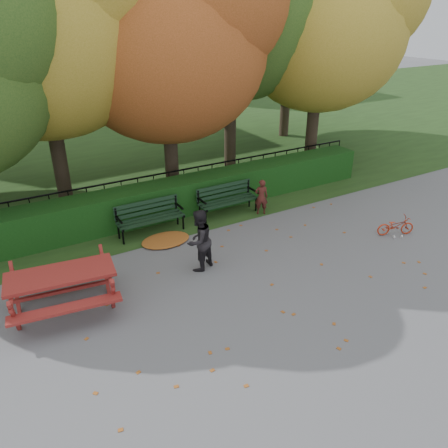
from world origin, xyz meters
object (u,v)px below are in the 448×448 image
bench_left (149,215)px  bench_right (227,197)px  tree_c (179,33)px  tree_b (50,11)px  bicycle (396,226)px  picnic_table (61,281)px  tree_g (301,11)px  adult (199,241)px  child (261,197)px  tree_e (334,21)px

bench_left → bench_right: (2.40, 0.00, 0.00)m
tree_c → tree_b: bearing=166.5°
bench_left → bicycle: 6.58m
bench_left → picnic_table: (-2.74, -2.33, 0.16)m
tree_b → tree_g: (10.78, 3.02, -0.03)m
bench_left → adult: bearing=-82.3°
adult → picnic_table: bearing=-22.3°
adult → bench_left: bearing=-105.1°
tree_c → child: 5.23m
adult → bicycle: size_ratio=1.46×
bicycle → child: bearing=61.7°
child → adult: 3.46m
tree_e → bench_left: tree_e is taller
tree_b → child: bearing=-38.9°
bench_right → child: size_ratio=1.68×
tree_b → tree_g: size_ratio=1.03×
tree_c → bench_left: size_ratio=4.44×
bench_right → tree_b: bearing=139.3°
tree_b → bicycle: bearing=-43.8°
tree_g → bench_right: tree_g is taller
tree_c → adult: 6.39m
tree_e → child: bearing=-150.4°
tree_g → adult: (-9.32, -8.36, -4.63)m
tree_g → bicycle: (-4.02, -9.49, -5.11)m
picnic_table → child: bearing=24.3°
bench_right → tree_c: bearing=96.7°
child → tree_g: bearing=-109.1°
tree_b → tree_g: bearing=15.6°
tree_c → bench_left: (-2.13, -2.26, -4.30)m
picnic_table → bench_right: bearing=31.9°
bench_left → bench_right: same height
tree_b → child: tree_b is taller
tree_g → picnic_table: 15.67m
tree_g → picnic_table: tree_g is taller
tree_e → picnic_table: bearing=-157.4°
tree_g → bench_right: bearing=-140.0°
tree_b → tree_c: size_ratio=1.10×
tree_c → tree_g: size_ratio=0.94×
tree_e → bench_right: (-5.42, -2.07, -4.56)m
tree_c → bench_right: tree_c is taller
picnic_table → tree_c: bearing=50.8°
tree_b → bicycle: 10.68m
tree_b → adult: 7.24m
tree_e → bicycle: size_ratio=8.08×
tree_c → tree_e: 5.70m
tree_b → bench_left: bearing=-69.4°
picnic_table → child: (6.01, 1.81, -0.14)m
picnic_table → child: 6.27m
picnic_table → adult: 3.05m
tree_b → tree_c: (3.28, -0.78, -0.58)m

